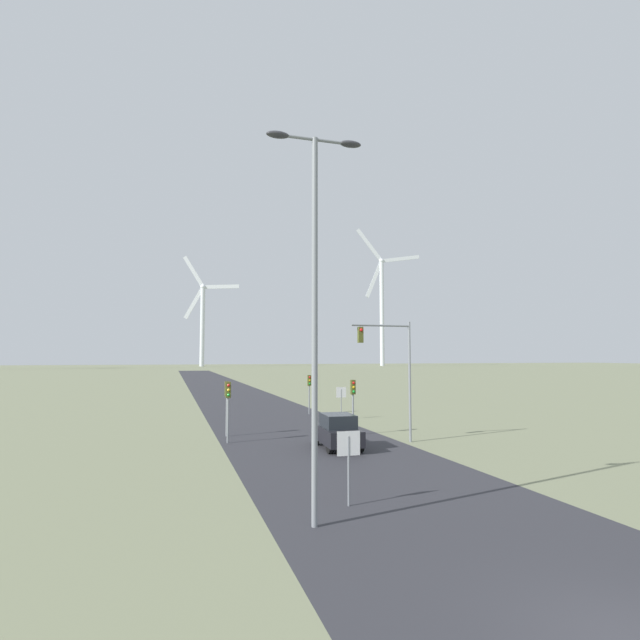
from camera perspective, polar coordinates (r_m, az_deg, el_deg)
road_surface at (r=55.69m, az=-8.73°, el=-9.16°), size 10.00×240.00×0.01m
streetlamp at (r=14.90m, az=-0.61°, el=4.29°), size 3.00×0.32×11.60m
stop_sign_near at (r=17.07m, az=3.28°, el=-14.99°), size 0.81×0.07×2.43m
stop_sign_far at (r=39.32m, az=2.44°, el=-8.77°), size 0.81×0.07×2.50m
traffic_light_post_near_left at (r=31.63m, az=-10.58°, el=-8.52°), size 0.28×0.34×3.35m
traffic_light_post_near_right at (r=31.58m, az=3.80°, el=-8.49°), size 0.28×0.34×3.42m
traffic_light_post_mid_left at (r=29.18m, az=-10.45°, el=-8.77°), size 0.28×0.34×3.44m
traffic_light_post_mid_right at (r=42.70m, az=-1.23°, el=-7.48°), size 0.28×0.33×3.31m
traffic_light_mast_overhead at (r=28.95m, az=8.19°, el=-4.37°), size 3.65×0.35×6.91m
car_approaching at (r=27.23m, az=2.00°, el=-12.59°), size 2.01×4.19×1.83m
wind_turbine_left at (r=247.18m, az=-13.27°, el=0.39°), size 26.60×6.96×53.62m
wind_turbine_center at (r=257.19m, az=7.08°, el=2.07°), size 33.16×5.48×70.45m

